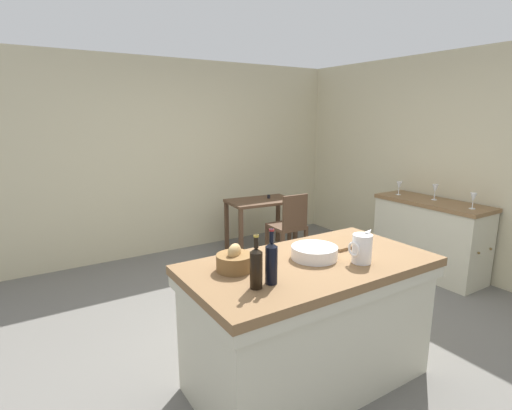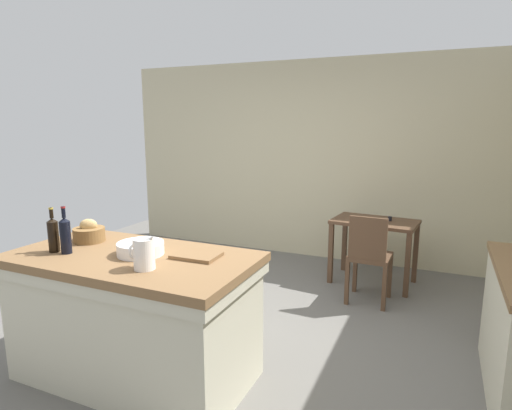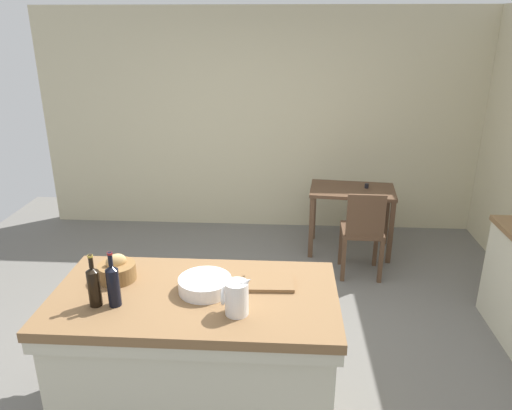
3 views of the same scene
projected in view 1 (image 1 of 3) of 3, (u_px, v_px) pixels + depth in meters
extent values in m
plane|color=#66635E|center=(280.00, 328.00, 3.56)|extent=(6.76, 6.76, 0.00)
cube|color=beige|center=(170.00, 158.00, 5.41)|extent=(5.32, 0.12, 2.60)
cube|color=beige|center=(462.00, 165.00, 4.62)|extent=(0.12, 5.20, 2.60)
cube|color=brown|center=(311.00, 266.00, 2.66)|extent=(1.70, 0.89, 0.06)
cube|color=beige|center=(310.00, 275.00, 2.67)|extent=(1.68, 0.87, 0.08)
cube|color=beige|center=(309.00, 327.00, 2.76)|extent=(1.62, 0.81, 0.85)
cube|color=brown|center=(433.00, 202.00, 4.63)|extent=(0.52, 1.30, 0.04)
cube|color=beige|center=(429.00, 239.00, 4.73)|extent=(0.49, 1.27, 0.85)
sphere|color=brown|center=(479.00, 253.00, 4.12)|extent=(0.03, 0.03, 0.03)
sphere|color=brown|center=(491.00, 249.00, 4.24)|extent=(0.03, 0.03, 0.03)
cube|color=#513826|center=(261.00, 201.00, 5.45)|extent=(0.95, 0.65, 0.04)
cube|color=#513826|center=(241.00, 235.00, 5.14)|extent=(0.05, 0.05, 0.69)
cube|color=#513826|center=(295.00, 227.00, 5.50)|extent=(0.05, 0.05, 0.69)
cube|color=#513826|center=(227.00, 226.00, 5.57)|extent=(0.05, 0.05, 0.69)
cube|color=#513826|center=(278.00, 219.00, 5.93)|extent=(0.05, 0.05, 0.69)
cylinder|color=black|center=(269.00, 196.00, 5.55)|extent=(0.04, 0.04, 0.05)
cube|color=#513826|center=(286.00, 226.00, 5.08)|extent=(0.41, 0.41, 0.04)
cube|color=#513826|center=(295.00, 212.00, 4.88)|extent=(0.36, 0.04, 0.42)
cube|color=#513826|center=(289.00, 239.00, 5.38)|extent=(0.04, 0.04, 0.45)
cube|color=#513826|center=(267.00, 243.00, 5.20)|extent=(0.04, 0.04, 0.45)
cube|color=#513826|center=(306.00, 246.00, 5.08)|extent=(0.04, 0.04, 0.45)
cube|color=#513826|center=(282.00, 251.00, 4.90)|extent=(0.04, 0.04, 0.45)
cylinder|color=white|center=(362.00, 249.00, 2.61)|extent=(0.13, 0.13, 0.19)
cone|color=white|center=(369.00, 232.00, 2.62)|extent=(0.07, 0.04, 0.06)
torus|color=white|center=(354.00, 249.00, 2.57)|extent=(0.02, 0.10, 0.10)
cylinder|color=white|center=(314.00, 252.00, 2.70)|extent=(0.32, 0.32, 0.09)
cylinder|color=brown|center=(235.00, 262.00, 2.49)|extent=(0.23, 0.23, 0.10)
ellipsoid|color=tan|center=(234.00, 251.00, 2.47)|extent=(0.14, 0.13, 0.10)
cube|color=brown|center=(344.00, 243.00, 2.99)|extent=(0.31, 0.23, 0.02)
cylinder|color=black|center=(271.00, 265.00, 2.28)|extent=(0.07, 0.07, 0.22)
cone|color=black|center=(272.00, 245.00, 2.25)|extent=(0.07, 0.07, 0.03)
cylinder|color=black|center=(272.00, 236.00, 2.24)|extent=(0.03, 0.03, 0.08)
cylinder|color=maroon|center=(272.00, 230.00, 2.23)|extent=(0.03, 0.03, 0.01)
cylinder|color=black|center=(256.00, 270.00, 2.22)|extent=(0.07, 0.07, 0.21)
cone|color=black|center=(256.00, 250.00, 2.19)|extent=(0.07, 0.07, 0.03)
cylinder|color=black|center=(256.00, 241.00, 2.18)|extent=(0.03, 0.03, 0.08)
cylinder|color=#B29933|center=(256.00, 236.00, 2.18)|extent=(0.03, 0.03, 0.01)
cylinder|color=white|center=(472.00, 209.00, 4.22)|extent=(0.06, 0.06, 0.00)
cylinder|color=white|center=(472.00, 205.00, 4.21)|extent=(0.01, 0.01, 0.07)
cone|color=white|center=(473.00, 197.00, 4.19)|extent=(0.07, 0.07, 0.10)
cylinder|color=white|center=(434.00, 200.00, 4.66)|extent=(0.06, 0.06, 0.00)
cylinder|color=white|center=(434.00, 196.00, 4.65)|extent=(0.01, 0.01, 0.07)
cone|color=white|center=(435.00, 189.00, 4.63)|extent=(0.07, 0.07, 0.11)
cylinder|color=white|center=(398.00, 195.00, 4.97)|extent=(0.06, 0.06, 0.00)
cylinder|color=white|center=(399.00, 192.00, 4.96)|extent=(0.01, 0.01, 0.07)
cone|color=white|center=(399.00, 185.00, 4.94)|extent=(0.07, 0.07, 0.10)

